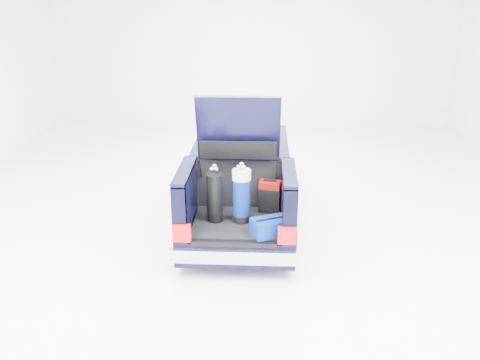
# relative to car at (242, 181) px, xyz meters

# --- Properties ---
(ground) EXTENTS (14.00, 14.00, 0.00)m
(ground) POSITION_rel_car_xyz_m (0.00, -0.11, -0.67)
(ground) COLOR white
(ground) RESTS_ON ground
(car) EXTENTS (1.87, 4.65, 2.47)m
(car) POSITION_rel_car_xyz_m (0.00, 0.00, 0.00)
(car) COLOR black
(car) RESTS_ON ground
(red_suitcase) EXTENTS (0.36, 0.27, 0.54)m
(red_suitcase) POSITION_rel_car_xyz_m (0.50, -1.19, 0.18)
(red_suitcase) COLOR #770A03
(red_suitcase) RESTS_ON car
(black_golf_bag) EXTENTS (0.28, 0.37, 0.91)m
(black_golf_bag) POSITION_rel_car_xyz_m (-0.33, -1.60, 0.34)
(black_golf_bag) COLOR black
(black_golf_bag) RESTS_ON car
(blue_golf_bag) EXTENTS (0.30, 0.30, 0.94)m
(blue_golf_bag) POSITION_rel_car_xyz_m (0.07, -1.56, 0.35)
(blue_golf_bag) COLOR black
(blue_golf_bag) RESTS_ON car
(blue_duffel) EXTENTS (0.60, 0.51, 0.27)m
(blue_duffel) POSITION_rel_car_xyz_m (0.50, -2.01, 0.05)
(blue_duffel) COLOR navy
(blue_duffel) RESTS_ON car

